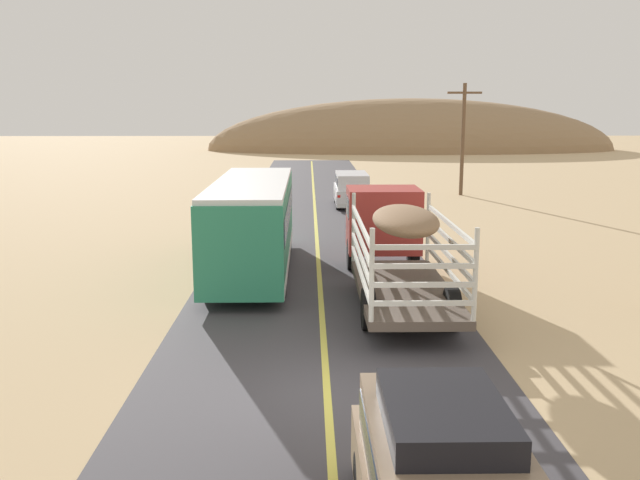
{
  "coord_description": "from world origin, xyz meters",
  "views": [
    {
      "loc": [
        -0.37,
        -12.97,
        5.75
      ],
      "look_at": [
        0.0,
        8.32,
        1.55
      ],
      "focal_mm": 38.33,
      "sensor_mm": 36.0,
      "label": 1
    }
  ],
  "objects_px": {
    "livestock_truck": "(390,231)",
    "car_far": "(352,188)",
    "power_pole_mid": "(463,135)",
    "bus": "(253,223)"
  },
  "relations": [
    {
      "from": "livestock_truck",
      "to": "power_pole_mid",
      "type": "xyz_separation_m",
      "value": [
        7.35,
        22.72,
        2.07
      ]
    },
    {
      "from": "livestock_truck",
      "to": "bus",
      "type": "xyz_separation_m",
      "value": [
        -4.57,
        1.82,
        -0.04
      ]
    },
    {
      "from": "power_pole_mid",
      "to": "car_far",
      "type": "bearing_deg",
      "value": -145.88
    },
    {
      "from": "livestock_truck",
      "to": "car_far",
      "type": "height_order",
      "value": "livestock_truck"
    },
    {
      "from": "bus",
      "to": "power_pole_mid",
      "type": "relative_size",
      "value": 1.4
    },
    {
      "from": "car_far",
      "to": "bus",
      "type": "bearing_deg",
      "value": -105.67
    },
    {
      "from": "car_far",
      "to": "power_pole_mid",
      "type": "relative_size",
      "value": 0.65
    },
    {
      "from": "livestock_truck",
      "to": "power_pole_mid",
      "type": "bearing_deg",
      "value": 72.08
    },
    {
      "from": "livestock_truck",
      "to": "bus",
      "type": "bearing_deg",
      "value": 158.27
    },
    {
      "from": "car_far",
      "to": "power_pole_mid",
      "type": "bearing_deg",
      "value": 34.12
    }
  ]
}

